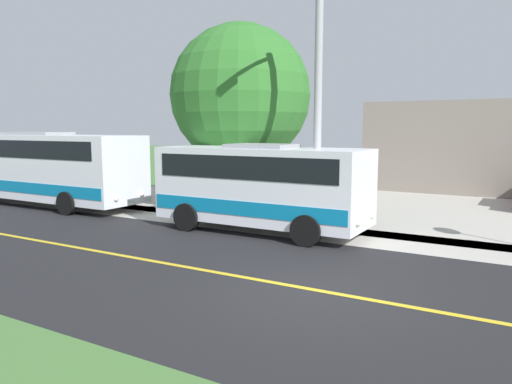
# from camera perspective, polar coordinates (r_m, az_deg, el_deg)

# --- Properties ---
(ground_plane) EXTENTS (120.00, 120.00, 0.00)m
(ground_plane) POSITION_cam_1_polar(r_m,az_deg,el_deg) (10.22, 6.94, -11.34)
(ground_plane) COLOR #477238
(road_surface) EXTENTS (8.00, 100.00, 0.01)m
(road_surface) POSITION_cam_1_polar(r_m,az_deg,el_deg) (10.22, 6.94, -11.32)
(road_surface) COLOR black
(road_surface) RESTS_ON ground
(sidewalk) EXTENTS (2.40, 100.00, 0.01)m
(sidewalk) POSITION_cam_1_polar(r_m,az_deg,el_deg) (14.97, 14.81, -5.43)
(sidewalk) COLOR #B2ADA3
(sidewalk) RESTS_ON ground
(parking_lot_surface) EXTENTS (14.00, 36.00, 0.01)m
(parking_lot_surface) POSITION_cam_1_polar(r_m,az_deg,el_deg) (21.58, 27.65, -2.11)
(parking_lot_surface) COLOR #B2ADA3
(parking_lot_surface) RESTS_ON ground
(road_centre_line) EXTENTS (0.16, 100.00, 0.00)m
(road_centre_line) POSITION_cam_1_polar(r_m,az_deg,el_deg) (10.22, 6.94, -11.29)
(road_centre_line) COLOR gold
(road_centre_line) RESTS_ON ground
(shuttle_bus_front) EXTENTS (2.65, 6.86, 2.79)m
(shuttle_bus_front) POSITION_cam_1_polar(r_m,az_deg,el_deg) (15.49, 0.67, 1.01)
(shuttle_bus_front) COLOR white
(shuttle_bus_front) RESTS_ON ground
(transit_bus_rear) EXTENTS (2.72, 10.63, 3.11)m
(transit_bus_rear) POSITION_cam_1_polar(r_m,az_deg,el_deg) (23.01, -24.10, 2.92)
(transit_bus_rear) COLOR white
(transit_bus_rear) RESTS_ON ground
(street_light_pole) EXTENTS (1.97, 0.24, 7.68)m
(street_light_pole) POSITION_cam_1_polar(r_m,az_deg,el_deg) (15.02, 7.07, 11.11)
(street_light_pole) COLOR #9E9EA3
(street_light_pole) RESTS_ON ground
(tree_curbside) EXTENTS (5.43, 5.43, 7.26)m
(tree_curbside) POSITION_cam_1_polar(r_m,az_deg,el_deg) (19.24, -1.84, 11.23)
(tree_curbside) COLOR #4C3826
(tree_curbside) RESTS_ON ground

